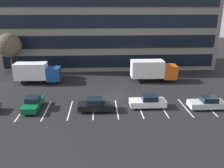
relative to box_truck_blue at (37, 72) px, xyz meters
name	(u,v)px	position (x,y,z in m)	size (l,w,h in m)	color
ground_plane	(114,95)	(11.93, -6.11, -1.86)	(120.00, 120.00, 0.00)	black
office_building	(109,11)	(11.93, 11.84, 8.94)	(40.70, 11.21, 21.60)	slate
lot_markings	(117,109)	(11.93, -10.60, -1.86)	(22.54, 5.40, 0.01)	silver
box_truck_blue	(37,72)	(0.00, 0.00, 0.00)	(7.13, 2.36, 3.30)	#194799
box_truck_orange	(153,70)	(18.60, -0.05, 0.10)	(7.52, 2.49, 3.48)	#D85914
sedan_black	(96,105)	(9.46, -10.90, -1.13)	(4.31, 1.81, 1.55)	black
sedan_forest	(33,103)	(1.90, -9.97, -1.15)	(1.75, 4.17, 1.49)	#0C5933
sedan_silver	(207,103)	(22.77, -11.02, -1.14)	(4.24, 1.77, 1.52)	silver
sedan_white	(148,102)	(15.75, -10.25, -1.12)	(4.36, 1.83, 1.56)	white
bare_tree	(9,45)	(-5.07, 3.53, 3.67)	(4.04, 4.04, 7.57)	#473323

